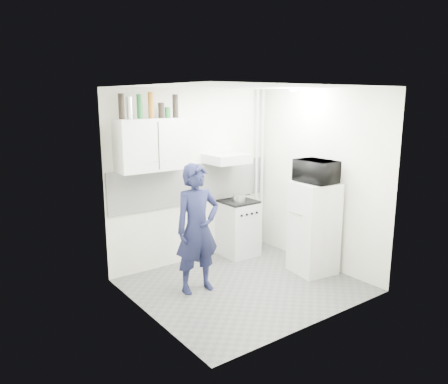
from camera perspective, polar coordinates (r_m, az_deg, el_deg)
floor at (r=6.00m, az=2.69°, el=-12.10°), size 2.80×2.80×0.00m
ceiling at (r=5.47m, az=2.96°, el=13.57°), size 2.80×2.80×0.00m
wall_back at (r=6.59m, az=-4.04°, el=1.97°), size 2.80×0.00×2.80m
wall_left at (r=4.85m, az=-10.14°, el=-1.92°), size 0.00×2.60×2.60m
wall_right at (r=6.55m, az=12.38°, el=1.65°), size 0.00×2.60×2.60m
person at (r=5.59m, az=-3.50°, el=-4.79°), size 0.64×0.45×1.67m
stove at (r=6.97m, az=1.86°, el=-4.80°), size 0.54×0.54×0.86m
fridge at (r=6.35m, az=11.66°, el=-4.61°), size 0.62×0.62×1.32m
stove_top at (r=6.86m, az=1.88°, el=-1.25°), size 0.51×0.51×0.03m
saucepan at (r=6.77m, az=1.99°, el=-0.82°), size 0.19×0.19×0.11m
microwave at (r=6.17m, az=11.98°, el=2.66°), size 0.58×0.40×0.31m
bottle_a at (r=5.79m, az=-13.27°, el=10.83°), size 0.08×0.08×0.32m
bottle_b at (r=5.83m, az=-12.24°, el=10.68°), size 0.07×0.07×0.28m
bottle_c at (r=5.89m, az=-10.96°, el=10.92°), size 0.08×0.08×0.32m
bottle_d at (r=5.96m, az=-9.52°, el=11.12°), size 0.08×0.08×0.34m
canister_a at (r=6.03m, az=-8.20°, el=10.51°), size 0.08×0.08×0.20m
canister_b at (r=6.08m, az=-7.39°, el=10.26°), size 0.08×0.08×0.14m
bottle_e at (r=6.14m, az=-6.38°, el=11.10°), size 0.08×0.08×0.31m
upper_cabinet at (r=5.99m, az=-9.32°, el=6.13°), size 1.00×0.35×0.70m
range_hood at (r=6.60m, az=0.40°, el=4.38°), size 0.60×0.50×0.14m
backsplash at (r=6.60m, az=-3.96°, el=1.10°), size 2.74×0.03×0.60m
pipe_a at (r=7.30m, az=4.97°, el=2.95°), size 0.05×0.05×2.60m
pipe_b at (r=7.22m, az=4.25°, el=2.86°), size 0.04×0.04×2.60m
ceiling_spot_fixture at (r=6.29m, az=9.04°, el=12.99°), size 0.10×0.10×0.02m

